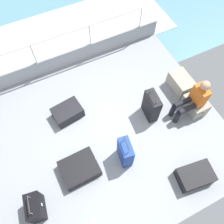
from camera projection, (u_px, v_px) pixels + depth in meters
ground_plane at (103, 135)px, 5.12m from camera, size 4.40×5.20×0.06m
gunwale_port at (66, 59)px, 5.83m from camera, size 0.06×5.20×0.45m
railing_port at (62, 43)px, 5.34m from camera, size 0.04×4.20×1.02m
sea_wake at (52, 39)px, 6.94m from camera, size 12.00×12.00×0.01m
cargo_crate_0 at (181, 83)px, 5.51m from camera, size 0.64×0.40×0.39m
cargo_crate_1 at (195, 105)px, 5.25m from camera, size 0.57×0.40×0.35m
passenger_seated at (194, 99)px, 4.89m from camera, size 0.34×0.66×1.05m
suitcase_0 at (35, 207)px, 4.14m from camera, size 0.48×0.32×0.66m
suitcase_1 at (125, 152)px, 4.55m from camera, size 0.43×0.27×0.84m
suitcase_2 at (195, 176)px, 4.52m from camera, size 0.53×0.73×0.27m
suitcase_3 at (68, 112)px, 5.20m from camera, size 0.53×0.68×0.27m
suitcase_4 at (151, 106)px, 5.03m from camera, size 0.47×0.25×0.86m
suitcase_5 at (80, 168)px, 4.61m from camera, size 0.61×0.73×0.23m
paper_cup at (92, 224)px, 4.20m from camera, size 0.08×0.08×0.10m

